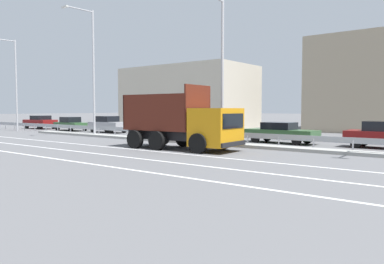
# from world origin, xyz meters

# --- Properties ---
(ground_plane) EXTENTS (320.00, 320.00, 0.00)m
(ground_plane) POSITION_xyz_m (0.00, 0.00, 0.00)
(ground_plane) COLOR #565659
(lane_strip_0) EXTENTS (63.32, 0.16, 0.01)m
(lane_strip_0) POSITION_xyz_m (2.24, -2.92, 0.00)
(lane_strip_0) COLOR silver
(lane_strip_0) RESTS_ON ground_plane
(lane_strip_1) EXTENTS (63.32, 0.16, 0.01)m
(lane_strip_1) POSITION_xyz_m (2.24, -5.47, 0.00)
(lane_strip_1) COLOR silver
(lane_strip_1) RESTS_ON ground_plane
(lane_strip_2) EXTENTS (63.32, 0.16, 0.01)m
(lane_strip_2) POSITION_xyz_m (2.24, -7.87, 0.00)
(lane_strip_2) COLOR silver
(lane_strip_2) RESTS_ON ground_plane
(median_island) EXTENTS (34.83, 1.10, 0.18)m
(median_island) POSITION_xyz_m (0.00, 2.09, 0.09)
(median_island) COLOR gray
(median_island) RESTS_ON ground_plane
(median_guardrail) EXTENTS (63.32, 0.09, 0.78)m
(median_guardrail) POSITION_xyz_m (0.00, 3.18, 0.57)
(median_guardrail) COLOR #9EA0A5
(median_guardrail) RESTS_ON ground_plane
(dump_truck) EXTENTS (7.00, 3.01, 3.57)m
(dump_truck) POSITION_xyz_m (3.07, -1.08, 1.25)
(dump_truck) COLOR orange
(dump_truck) RESTS_ON ground_plane
(median_road_sign) EXTENTS (0.75, 0.16, 2.23)m
(median_road_sign) POSITION_xyz_m (0.10, 2.09, 1.19)
(median_road_sign) COLOR white
(median_road_sign) RESTS_ON ground_plane
(street_lamp_0) EXTENTS (0.71, 1.89, 9.35)m
(street_lamp_0) POSITION_xyz_m (-22.42, 1.98, 5.12)
(street_lamp_0) COLOR #ADADB2
(street_lamp_0) RESTS_ON ground_plane
(street_lamp_1) EXTENTS (0.71, 2.71, 10.34)m
(street_lamp_1) POSITION_xyz_m (-9.76, 1.97, 5.72)
(street_lamp_1) COLOR #ADADB2
(street_lamp_1) RESTS_ON ground_plane
(street_lamp_2) EXTENTS (0.72, 2.30, 9.00)m
(street_lamp_2) POSITION_xyz_m (2.93, 2.02, 4.99)
(street_lamp_2) COLOR #ADADB2
(street_lamp_2) RESTS_ON ground_plane
(parked_car_0) EXTENTS (3.99, 2.25, 1.52)m
(parked_car_0) POSITION_xyz_m (-24.26, 5.73, 0.77)
(parked_car_0) COLOR maroon
(parked_car_0) RESTS_ON ground_plane
(parked_car_1) EXTENTS (4.43, 2.05, 1.44)m
(parked_car_1) POSITION_xyz_m (-18.37, 5.76, 0.72)
(parked_car_1) COLOR #335B33
(parked_car_1) RESTS_ON ground_plane
(parked_car_2) EXTENTS (4.15, 1.85, 1.59)m
(parked_car_2) POSITION_xyz_m (-12.72, 6.07, 0.79)
(parked_car_2) COLOR #A3A3A8
(parked_car_2) RESTS_ON ground_plane
(parked_car_3) EXTENTS (4.52, 1.94, 1.42)m
(parked_car_3) POSITION_xyz_m (-6.35, 5.90, 0.71)
(parked_car_3) COLOR silver
(parked_car_3) RESTS_ON ground_plane
(parked_car_4) EXTENTS (4.31, 2.19, 1.29)m
(parked_car_4) POSITION_xyz_m (-0.35, 5.99, 0.66)
(parked_car_4) COLOR #A3A3A8
(parked_car_4) RESTS_ON ground_plane
(parked_car_5) EXTENTS (4.87, 1.99, 1.39)m
(parked_car_5) POSITION_xyz_m (5.21, 5.77, 0.71)
(parked_car_5) COLOR #335B33
(parked_car_5) RESTS_ON ground_plane
(parked_car_6) EXTENTS (3.94, 1.96, 1.57)m
(parked_car_6) POSITION_xyz_m (11.24, 6.25, 0.78)
(parked_car_6) COLOR maroon
(parked_car_6) RESTS_ON ground_plane
(background_building_0) EXTENTS (16.15, 9.20, 7.53)m
(background_building_0) POSITION_xyz_m (-14.09, 20.17, 3.77)
(background_building_0) COLOR beige
(background_building_0) RESTS_ON ground_plane
(background_building_1) EXTENTS (10.37, 13.42, 9.39)m
(background_building_1) POSITION_xyz_m (6.70, 25.37, 4.70)
(background_building_1) COLOR tan
(background_building_1) RESTS_ON ground_plane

